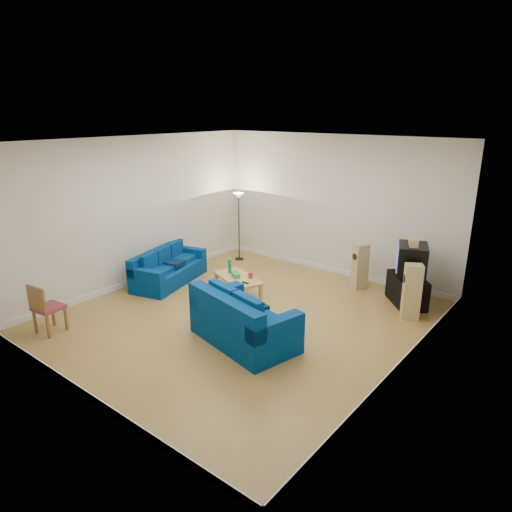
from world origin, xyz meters
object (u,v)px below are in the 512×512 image
Objects in this scene: sofa_three_seat at (168,270)px; tv_stand at (407,290)px; coffee_table at (238,279)px; television at (412,259)px; sofa_loveseat at (241,324)px.

sofa_three_seat is 2.18× the size of tv_stand.
television is at bearing 31.08° from coffee_table.
tv_stand is at bearing 31.89° from coffee_table.
television is at bearing 99.03° from sofa_three_seat.
coffee_table is 3.47m from television.
television reaches higher than coffee_table.
sofa_loveseat reaches higher than tv_stand.
sofa_loveseat is 1.53× the size of coffee_table.
television is (2.93, 1.76, 0.59)m from coffee_table.
sofa_three_seat is at bearing -87.34° from television.
coffee_table is 1.37× the size of tv_stand.
sofa_loveseat is at bearing -47.48° from television.
tv_stand is (4.65, 2.15, 0.01)m from sofa_three_seat.
sofa_loveseat reaches higher than coffee_table.
sofa_three_seat is at bearing 173.05° from sofa_loveseat.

